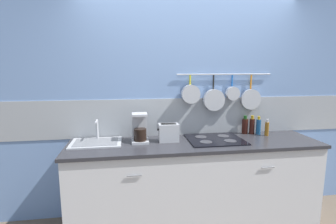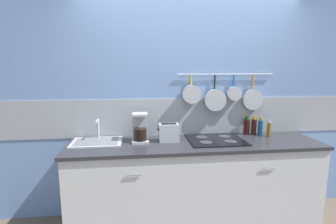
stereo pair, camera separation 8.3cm
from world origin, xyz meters
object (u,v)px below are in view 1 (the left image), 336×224
(bottle_olive_oil, at_px, (252,126))
(bottle_dish_soap, at_px, (258,126))
(bottle_cooking_wine, at_px, (245,126))
(bottle_vinegar, at_px, (267,128))
(coffee_maker, at_px, (140,130))
(toaster, at_px, (168,133))

(bottle_olive_oil, xyz_separation_m, bottle_dish_soap, (0.07, -0.02, -0.00))
(bottle_cooking_wine, xyz_separation_m, bottle_dish_soap, (0.15, -0.05, -0.00))
(bottle_cooking_wine, bearing_deg, bottle_vinegar, -31.66)
(coffee_maker, height_order, bottle_vinegar, coffee_maker)
(coffee_maker, relative_size, bottle_cooking_wine, 1.41)
(bottle_olive_oil, distance_m, bottle_dish_soap, 0.07)
(bottle_dish_soap, bearing_deg, bottle_olive_oil, 161.55)
(coffee_maker, xyz_separation_m, bottle_vinegar, (1.47, 0.02, -0.04))
(bottle_cooking_wine, height_order, bottle_vinegar, bottle_cooking_wine)
(bottle_olive_oil, height_order, bottle_dish_soap, bottle_olive_oil)
(bottle_olive_oil, distance_m, bottle_vinegar, 0.17)
(bottle_dish_soap, bearing_deg, bottle_vinegar, -52.15)
(bottle_vinegar, bearing_deg, bottle_olive_oil, 141.91)
(toaster, relative_size, bottle_olive_oil, 1.03)
(coffee_maker, bearing_deg, toaster, -7.78)
(bottle_cooking_wine, relative_size, bottle_vinegar, 1.12)
(toaster, bearing_deg, bottle_olive_oil, 8.91)
(bottle_cooking_wine, height_order, bottle_olive_oil, bottle_olive_oil)
(bottle_dish_soap, distance_m, bottle_vinegar, 0.10)
(coffee_maker, distance_m, bottle_vinegar, 1.47)
(bottle_olive_oil, bearing_deg, toaster, -171.09)
(coffee_maker, height_order, bottle_cooking_wine, coffee_maker)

